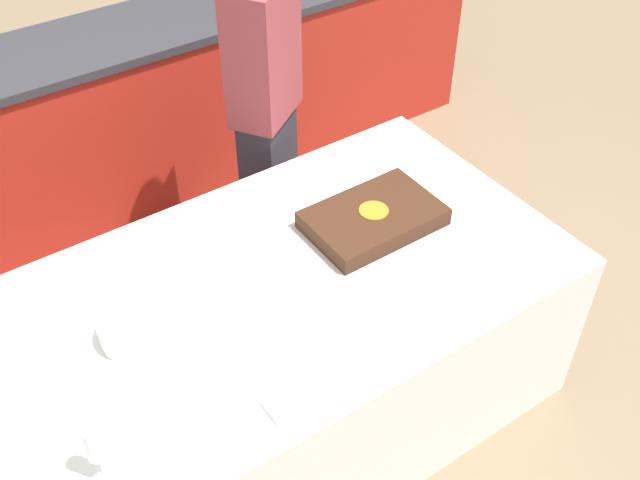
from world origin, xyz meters
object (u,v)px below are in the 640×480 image
(person_cutting_cake, at_px, (266,105))
(cake, at_px, (373,219))
(wine_glass, at_px, (94,445))
(plate_stack, at_px, (135,329))

(person_cutting_cake, bearing_deg, cake, 55.83)
(wine_glass, bearing_deg, person_cutting_cake, 43.22)
(cake, xyz_separation_m, plate_stack, (-0.94, -0.00, -0.00))
(wine_glass, relative_size, person_cutting_cake, 0.12)
(person_cutting_cake, bearing_deg, wine_glass, 9.05)
(plate_stack, xyz_separation_m, person_cutting_cake, (0.94, 0.74, 0.11))
(cake, relative_size, person_cutting_cake, 0.32)
(cake, height_order, wine_glass, wine_glass)
(cake, bearing_deg, plate_stack, -179.87)
(cake, height_order, plate_stack, cake)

